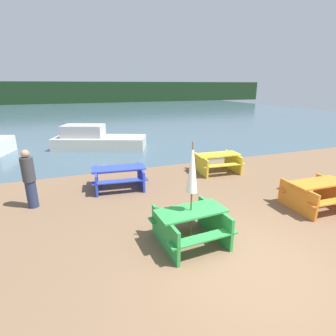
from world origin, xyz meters
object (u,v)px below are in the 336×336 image
Objects in this scene: picnic_table_blue at (119,175)px; umbrella_white at (192,169)px; picnic_table_yellow at (217,161)px; boat at (96,140)px; person at (29,179)px; picnic_table_green at (191,223)px; picnic_table_orange at (317,192)px.

picnic_table_blue is 4.18m from umbrella_white.
picnic_table_yellow is 0.79× the size of umbrella_white.
picnic_table_blue is at bearing -175.04° from picnic_table_yellow.
boat is 7.42m from person.
picnic_table_green is 5.26m from picnic_table_yellow.
picnic_table_blue is at bearing 103.20° from umbrella_white.
umbrella_white is (0.00, 0.00, 1.28)m from picnic_table_green.
person is (-2.63, -0.65, 0.41)m from picnic_table_blue.
picnic_table_orange is at bearing -75.49° from picnic_table_yellow.
boat is (-4.19, 5.97, 0.02)m from picnic_table_yellow.
person is (-6.69, -1.00, 0.40)m from picnic_table_yellow.
picnic_table_green is 4.80m from person.
picnic_table_blue is 1.12× the size of person.
boat reaches higher than picnic_table_orange.
picnic_table_orange is 8.21m from person.
picnic_table_green is at bearing -126.79° from picnic_table_yellow.
umbrella_white is (-3.15, -4.22, 1.29)m from picnic_table_yellow.
umbrella_white is (0.91, -3.86, 1.30)m from picnic_table_blue.
boat is at bearing 70.28° from person.
boat reaches higher than picnic_table_blue.
umbrella_white is 4.87m from person.
umbrella_white is at bearing -126.79° from picnic_table_yellow.
boat reaches higher than picnic_table_green.
picnic_table_orange is 0.89× the size of picnic_table_blue.
boat is at bearing 95.84° from picnic_table_green.
picnic_table_green is 10.24m from boat.
picnic_table_yellow is 5.42m from umbrella_white.
picnic_table_blue is 1.05× the size of picnic_table_yellow.
umbrella_white is at bearing -76.80° from picnic_table_blue.
picnic_table_yellow is at bearing 104.51° from picnic_table_orange.
picnic_table_blue is at bearing 103.20° from picnic_table_green.
picnic_table_blue is at bearing -67.25° from boat.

